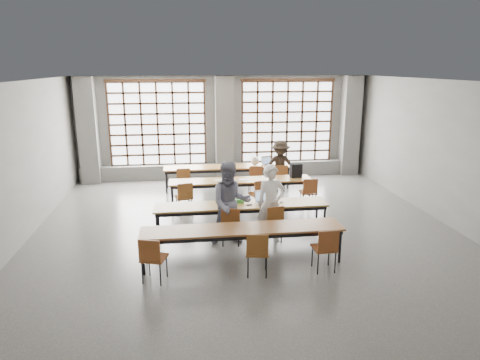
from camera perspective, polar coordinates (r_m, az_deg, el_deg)
The scene contains 41 objects.
floor at distance 10.17m, azimuth 0.90°, elevation -7.09°, with size 11.00×11.00×0.00m, color #52524F.
ceiling at distance 9.43m, azimuth 0.99°, elevation 13.03°, with size 11.00×11.00×0.00m, color silver.
wall_back at distance 15.03m, azimuth -2.23°, elevation 7.07°, with size 10.00×10.00×0.00m, color slate.
wall_front at distance 4.57m, azimuth 11.59°, elevation -12.35°, with size 10.00×10.00×0.00m, color slate.
wall_left at distance 10.19m, azimuth -28.08°, elevation 1.47°, with size 11.00×11.00×0.00m, color slate.
wall_right at distance 11.50m, azimuth 26.43°, elevation 3.04°, with size 11.00×11.00×0.00m, color slate.
column_left at distance 15.00m, azimuth -19.59°, elevation 6.20°, with size 0.60×0.55×3.50m, color #5D5D5A.
column_mid at distance 14.75m, azimuth -2.12°, elevation 6.92°, with size 0.60×0.55×3.50m, color #5D5D5A.
column_right at distance 15.83m, azimuth 14.43°, elevation 7.01°, with size 0.60×0.55×3.50m, color #5D5D5A.
window_left at distance 14.89m, azimuth -10.93°, elevation 7.31°, with size 3.32×0.12×3.00m.
window_right at distance 15.31m, azimuth 6.28°, elevation 7.70°, with size 3.32×0.12×3.00m.
sill_ledge at distance 15.11m, azimuth -2.10°, elevation 1.32°, with size 9.80×0.35×0.50m, color #5D5D5A.
desk_row_a at distance 13.60m, azimuth -1.71°, elevation 1.57°, with size 4.00×0.70×0.73m.
desk_row_b at distance 12.01m, azimuth 0.10°, elevation -0.25°, with size 4.00×0.70×0.73m.
desk_row_c at distance 9.91m, azimuth 0.16°, elevation -3.58°, with size 4.00×0.70×0.73m.
desk_row_d at distance 8.51m, azimuth 0.34°, elevation -6.81°, with size 4.00×0.70×0.73m.
chair_back_left at distance 12.95m, azimuth -7.56°, elevation 0.17°, with size 0.44×0.45×0.88m.
chair_back_mid at distance 13.14m, azimuth 2.05°, elevation 0.50°, with size 0.43×0.43×0.88m.
chair_back_right at distance 13.29m, azimuth 5.43°, elevation 0.62°, with size 0.46×0.46×0.88m.
chair_mid_left at distance 11.34m, azimuth -7.42°, elevation -1.98°, with size 0.50×0.50×0.88m.
chair_mid_centre at distance 11.51m, azimuth 2.61°, elevation -1.60°, with size 0.52×0.52×0.88m.
chair_mid_right at distance 11.83m, azimuth 9.18°, elevation -1.33°, with size 0.43×0.44×0.88m.
chair_front_left at distance 9.33m, azimuth -1.23°, elevation -5.63°, with size 0.49×0.49×0.88m.
chair_front_right at distance 9.48m, azimuth 4.41°, elevation -5.34°, with size 0.52×0.52×0.88m.
chair_near_left at distance 7.93m, azimuth -11.62°, elevation -9.82°, with size 0.53×0.53×0.88m.
chair_near_mid at distance 8.01m, azimuth 2.32°, elevation -9.25°, with size 0.48×0.49×0.88m.
chair_near_right at distance 8.33m, azimuth 11.37°, elevation -8.58°, with size 0.43×0.44×0.88m.
student_male at distance 9.48m, azimuth 4.17°, elevation -3.16°, with size 0.64×0.42×1.75m, color white.
student_female at distance 9.33m, azimuth -1.25°, elevation -3.11°, with size 0.90×0.70×1.85m, color #181D49.
student_back at distance 13.35m, azimuth 5.36°, elevation 1.86°, with size 1.04×0.60×1.60m, color black.
laptop_front at distance 10.06m, azimuth 3.14°, elevation -2.56°, with size 0.39×0.35×0.26m.
laptop_back at distance 13.87m, azimuth 3.70°, elevation 2.35°, with size 0.45×0.42×0.26m.
mouse at distance 10.04m, azimuth 5.56°, elevation -2.91°, with size 0.10×0.06×0.04m, color white.
green_box at distance 9.95m, azimuth -0.19°, elevation -2.85°, with size 0.25×0.09×0.09m, color green.
phone at distance 9.82m, azimuth 1.28°, elevation -3.32°, with size 0.13×0.06×0.01m, color black.
paper_sheet_a at distance 11.98m, azimuth -2.77°, elevation 0.02°, with size 0.30×0.21×0.00m, color silver.
paper_sheet_b at distance 11.91m, azimuth -1.29°, elevation -0.05°, with size 0.30×0.21×0.00m, color white.
paper_sheet_c at distance 12.01m, azimuth 0.58°, elevation 0.08°, with size 0.30×0.21×0.00m, color white.
backpack at distance 12.30m, azimuth 7.48°, elevation 1.27°, with size 0.32×0.20×0.40m, color black.
plastic_bag at distance 13.72m, azimuth 2.00°, elevation 2.58°, with size 0.26×0.21×0.29m, color silver.
red_pouch at distance 8.02m, azimuth -11.40°, elevation -9.83°, with size 0.20×0.08×0.06m, color #B62A16.
Camera 1 is at (-1.42, -9.32, 3.83)m, focal length 32.00 mm.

